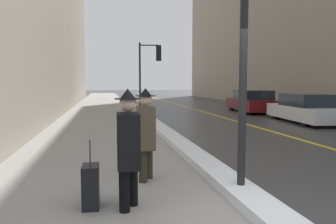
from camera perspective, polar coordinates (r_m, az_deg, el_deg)
The scene contains 10 objects.
sidewalk_slab at distance 18.42m, azimuth -11.54°, elevation -0.38°, with size 4.00×80.00×0.01m.
road_centre_stripe at distance 19.33m, azimuth 6.54°, elevation -0.07°, with size 0.16×80.00×0.00m.
snow_bank_curb at distance 8.75m, azimuth 2.29°, elevation -5.68°, with size 0.52×11.49×0.17m.
lamp_post at distance 5.08m, azimuth 13.09°, elevation 14.43°, with size 0.28×0.28×4.18m.
traffic_light_near at distance 19.31m, azimuth -2.95°, elevation 8.67°, with size 1.31×0.33×4.06m.
pedestrian_with_shoulder_bag at distance 4.44m, azimuth -6.95°, elevation -5.59°, with size 0.35×0.72×1.64m.
pedestrian_in_fedora at distance 5.70m, azimuth -3.91°, elevation -3.28°, with size 0.35×0.71×1.63m.
parked_car_white at distance 15.50m, azimuth 22.95°, elevation 0.48°, with size 2.12×4.55×1.25m.
parked_car_maroon at distance 20.07m, azimuth 14.44°, elevation 1.74°, with size 2.30×4.60×1.30m.
rolling_suitcase at distance 4.69m, azimuth -13.32°, elevation -12.55°, with size 0.23×0.37×0.95m.
Camera 1 is at (-1.84, -3.34, 1.71)m, focal length 35.00 mm.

